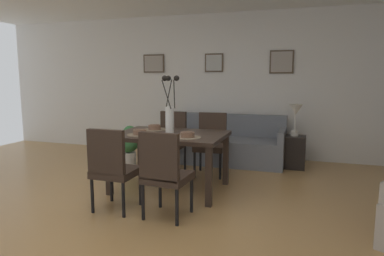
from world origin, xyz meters
TOP-DOWN VIEW (x-y plane):
  - ground_plane at (0.00, 0.00)m, footprint 9.00×9.00m
  - back_wall_panel at (0.00, 3.25)m, footprint 9.00×0.10m
  - dining_table at (0.04, 0.98)m, footprint 1.40×0.98m
  - dining_chair_near_left at (-0.27, 0.09)m, footprint 0.45×0.45m
  - dining_chair_near_right at (-0.30, 1.86)m, footprint 0.44×0.44m
  - dining_chair_far_left at (0.34, 0.07)m, footprint 0.47×0.47m
  - dining_chair_far_right at (0.34, 1.88)m, footprint 0.47×0.47m
  - centerpiece_vase at (0.04, 0.98)m, footprint 0.21×0.23m
  - placemat_near_left at (-0.28, 0.76)m, footprint 0.32×0.32m
  - bowl_near_left at (-0.28, 0.76)m, footprint 0.17×0.17m
  - placemat_near_right at (-0.28, 1.20)m, footprint 0.32×0.32m
  - bowl_near_right at (-0.28, 1.20)m, footprint 0.17×0.17m
  - placemat_far_left at (0.35, 0.76)m, footprint 0.32×0.32m
  - bowl_far_left at (0.35, 0.76)m, footprint 0.17×0.17m
  - sofa at (0.36, 2.70)m, footprint 2.06×0.84m
  - side_table at (1.52, 2.63)m, footprint 0.36×0.36m
  - table_lamp at (1.52, 2.63)m, footprint 0.22×0.22m
  - framed_picture_left at (-1.17, 3.18)m, footprint 0.43×0.03m
  - framed_picture_center at (0.04, 3.18)m, footprint 0.34×0.03m
  - framed_picture_right at (1.24, 3.18)m, footprint 0.41×0.03m
  - potted_plant at (-1.08, 1.93)m, footprint 0.36×0.36m

SIDE VIEW (x-z plane):
  - ground_plane at x=0.00m, z-range 0.00..0.00m
  - side_table at x=1.52m, z-range 0.00..0.52m
  - sofa at x=0.36m, z-range -0.12..0.68m
  - potted_plant at x=-1.08m, z-range 0.04..0.71m
  - dining_chair_near_left at x=-0.27m, z-range 0.05..0.97m
  - dining_chair_near_right at x=-0.30m, z-range 0.05..0.97m
  - dining_chair_far_left at x=0.34m, z-range 0.05..0.97m
  - dining_chair_far_right at x=0.34m, z-range 0.05..0.97m
  - dining_table at x=0.04m, z-range 0.28..1.02m
  - placemat_near_left at x=-0.28m, z-range 0.74..0.75m
  - placemat_near_right at x=-0.28m, z-range 0.74..0.75m
  - placemat_far_left at x=0.35m, z-range 0.74..0.75m
  - bowl_near_left at x=-0.28m, z-range 0.75..0.81m
  - bowl_near_right at x=-0.28m, z-range 0.75..0.81m
  - bowl_far_left at x=0.35m, z-range 0.75..0.81m
  - table_lamp at x=1.52m, z-range 0.64..1.15m
  - centerpiece_vase at x=0.04m, z-range 0.66..1.39m
  - back_wall_panel at x=0.00m, z-range 0.00..2.60m
  - framed_picture_center at x=0.04m, z-range 1.55..1.88m
  - framed_picture_left at x=-1.17m, z-range 1.54..1.89m
  - framed_picture_right at x=1.24m, z-range 1.51..1.91m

